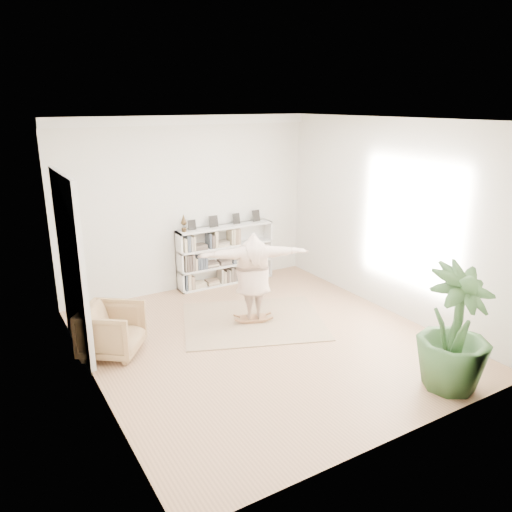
{
  "coord_description": "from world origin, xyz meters",
  "views": [
    {
      "loc": [
        -3.99,
        -6.5,
        3.86
      ],
      "look_at": [
        0.1,
        0.4,
        1.37
      ],
      "focal_mm": 35.0,
      "sensor_mm": 36.0,
      "label": 1
    }
  ],
  "objects_px": {
    "armchair": "(112,330)",
    "person": "(253,274)",
    "rocker_board": "(253,318)",
    "houseplant": "(455,329)",
    "bookshelf": "(225,255)"
  },
  "relations": [
    {
      "from": "armchair",
      "to": "person",
      "type": "xyz_separation_m",
      "value": [
        2.53,
        -0.09,
        0.52
      ]
    },
    {
      "from": "armchair",
      "to": "person",
      "type": "bearing_deg",
      "value": -55.04
    },
    {
      "from": "bookshelf",
      "to": "rocker_board",
      "type": "height_order",
      "value": "bookshelf"
    },
    {
      "from": "armchair",
      "to": "rocker_board",
      "type": "distance_m",
      "value": 2.56
    },
    {
      "from": "bookshelf",
      "to": "houseplant",
      "type": "relative_size",
      "value": 1.24
    },
    {
      "from": "rocker_board",
      "to": "houseplant",
      "type": "distance_m",
      "value": 3.62
    },
    {
      "from": "rocker_board",
      "to": "bookshelf",
      "type": "bearing_deg",
      "value": 97.52
    },
    {
      "from": "bookshelf",
      "to": "armchair",
      "type": "relative_size",
      "value": 2.48
    },
    {
      "from": "houseplant",
      "to": "rocker_board",
      "type": "bearing_deg",
      "value": 111.3
    },
    {
      "from": "armchair",
      "to": "bookshelf",
      "type": "bearing_deg",
      "value": -19.77
    },
    {
      "from": "armchair",
      "to": "houseplant",
      "type": "distance_m",
      "value": 5.11
    },
    {
      "from": "rocker_board",
      "to": "person",
      "type": "relative_size",
      "value": 0.28
    },
    {
      "from": "armchair",
      "to": "person",
      "type": "height_order",
      "value": "person"
    },
    {
      "from": "armchair",
      "to": "person",
      "type": "distance_m",
      "value": 2.59
    },
    {
      "from": "person",
      "to": "bookshelf",
      "type": "bearing_deg",
      "value": -82.48
    }
  ]
}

